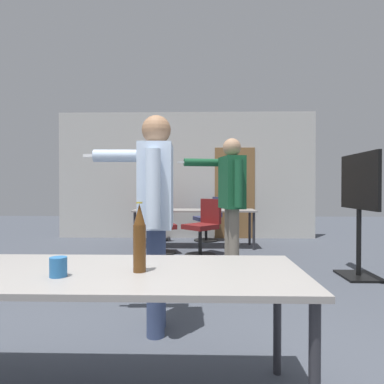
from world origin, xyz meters
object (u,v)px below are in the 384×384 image
at_px(tv_screen, 359,202).
at_px(office_chair_far_left, 209,220).
at_px(office_chair_mid_tucked, 203,229).
at_px(office_chair_far_right, 156,221).
at_px(person_right_polo, 231,192).
at_px(person_near_casual, 155,202).
at_px(office_chair_near_pushed, 157,228).
at_px(beer_bottle, 139,239).
at_px(drink_cup, 58,267).

distance_m(tv_screen, office_chair_far_left, 3.51).
xyz_separation_m(office_chair_mid_tucked, office_chair_far_right, (-1.01, 1.52, -0.02)).
relative_size(person_right_polo, office_chair_mid_tucked, 1.90).
bearing_deg(tv_screen, office_chair_far_right, -133.83).
bearing_deg(person_near_casual, office_chair_near_pushed, 4.36).
bearing_deg(beer_bottle, person_near_casual, 93.17).
height_order(office_chair_far_right, beer_bottle, beer_bottle).
relative_size(person_right_polo, office_chair_far_right, 1.96).
relative_size(person_right_polo, office_chair_near_pushed, 1.93).
bearing_deg(office_chair_near_pushed, tv_screen, 43.37).
xyz_separation_m(office_chair_far_left, office_chair_mid_tucked, (-0.14, -1.59, 0.01)).
bearing_deg(office_chair_far_left, office_chair_far_right, 74.48).
bearing_deg(office_chair_mid_tucked, person_near_casual, 126.98).
xyz_separation_m(tv_screen, office_chair_far_right, (-3.00, 2.88, -0.54)).
xyz_separation_m(office_chair_far_right, drink_cup, (0.27, -5.67, 0.34)).
xyz_separation_m(office_chair_mid_tucked, drink_cup, (-0.74, -4.14, 0.32)).
height_order(tv_screen, office_chair_near_pushed, tv_screen).
xyz_separation_m(person_near_casual, person_right_polo, (0.77, 1.83, 0.05)).
xyz_separation_m(tv_screen, office_chair_near_pushed, (-2.80, 1.50, -0.53)).
distance_m(tv_screen, drink_cup, 3.91).
relative_size(person_near_casual, office_chair_far_left, 1.84).
xyz_separation_m(office_chair_far_left, drink_cup, (-0.88, -5.73, 0.33)).
relative_size(tv_screen, person_right_polo, 0.88).
bearing_deg(office_chair_far_left, office_chair_mid_tucked, 156.03).
relative_size(person_near_casual, drink_cup, 18.16).
xyz_separation_m(person_near_casual, beer_bottle, (0.05, -0.98, -0.15)).
relative_size(tv_screen, office_chair_mid_tucked, 1.67).
bearing_deg(drink_cup, office_chair_far_left, 81.24).
relative_size(tv_screen, office_chair_near_pushed, 1.70).
bearing_deg(beer_bottle, drink_cup, -164.47).
height_order(office_chair_mid_tucked, beer_bottle, beer_bottle).
height_order(person_near_casual, beer_bottle, person_near_casual).
bearing_deg(office_chair_near_pushed, office_chair_far_right, 169.84).
bearing_deg(beer_bottle, tv_screen, 48.81).
height_order(person_near_casual, office_chair_mid_tucked, person_near_casual).
distance_m(office_chair_mid_tucked, office_chair_far_right, 1.83).
xyz_separation_m(tv_screen, person_right_polo, (-1.63, 0.13, 0.12)).
bearing_deg(tv_screen, office_chair_near_pushed, -118.15).
bearing_deg(office_chair_far_left, office_chair_near_pushed, 127.93).
bearing_deg(person_right_polo, office_chair_far_left, -8.40).
bearing_deg(tv_screen, office_chair_far_left, -147.92).
relative_size(beer_bottle, drink_cup, 3.78).
xyz_separation_m(office_chair_mid_tucked, office_chair_near_pushed, (-0.81, 0.14, -0.01)).
bearing_deg(drink_cup, tv_screen, 45.64).
height_order(office_chair_mid_tucked, office_chair_far_right, office_chair_mid_tucked).
bearing_deg(drink_cup, office_chair_mid_tucked, 79.88).
bearing_deg(person_right_polo, person_near_casual, 144.56).
relative_size(office_chair_far_right, drink_cup, 9.65).
xyz_separation_m(office_chair_near_pushed, beer_bottle, (0.45, -4.18, 0.45)).
height_order(person_right_polo, office_chair_far_left, person_right_polo).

